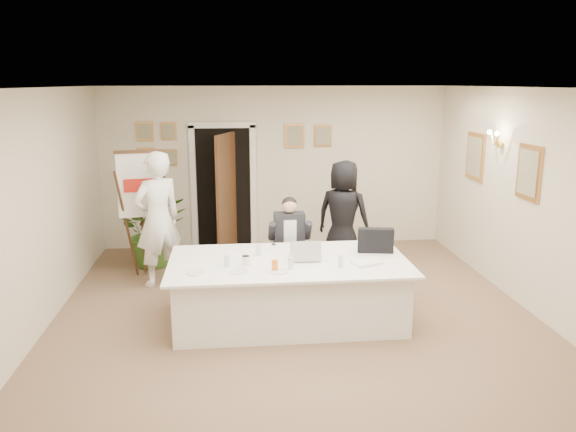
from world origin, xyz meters
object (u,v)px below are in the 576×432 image
at_px(steel_jug, 246,260).
at_px(laptop_bag, 376,240).
at_px(standing_man, 158,219).
at_px(potted_palm, 154,231).
at_px(oj_glass, 275,266).
at_px(conference_table, 289,290).
at_px(seated_man, 290,244).
at_px(paper_stack, 366,263).
at_px(flip_chart, 143,220).
at_px(standing_woman, 343,216).
at_px(laptop, 304,248).

bearing_deg(steel_jug, laptop_bag, 11.79).
xyz_separation_m(standing_man, steel_jug, (1.19, -1.58, -0.14)).
xyz_separation_m(potted_palm, oj_glass, (1.71, -2.74, 0.27)).
distance_m(conference_table, steel_jug, 0.69).
distance_m(seated_man, oj_glass, 1.48).
bearing_deg(paper_stack, flip_chart, 144.38).
bearing_deg(conference_table, potted_palm, 128.96).
bearing_deg(steel_jug, paper_stack, -4.17).
height_order(flip_chart, standing_man, standing_man).
bearing_deg(potted_palm, paper_stack, -42.71).
xyz_separation_m(conference_table, seated_man, (0.12, 1.05, 0.28)).
bearing_deg(paper_stack, laptop_bag, 63.69).
bearing_deg(standing_woman, laptop_bag, 122.75).
bearing_deg(oj_glass, potted_palm, 121.95).
height_order(standing_man, laptop, standing_man).
xyz_separation_m(conference_table, flip_chart, (-1.99, 1.84, 0.47)).
relative_size(paper_stack, oj_glass, 2.51).
xyz_separation_m(potted_palm, paper_stack, (2.80, -2.59, 0.22)).
distance_m(potted_palm, laptop, 3.15).
bearing_deg(seated_man, steel_jug, -110.51).
bearing_deg(potted_palm, steel_jug, -60.86).
height_order(potted_palm, steel_jug, potted_palm).
xyz_separation_m(potted_palm, laptop, (2.09, -2.33, 0.35)).
relative_size(laptop, laptop_bag, 0.87).
bearing_deg(paper_stack, oj_glass, -172.22).
xyz_separation_m(conference_table, paper_stack, (0.90, -0.23, 0.40)).
bearing_deg(conference_table, standing_woman, 60.81).
bearing_deg(laptop_bag, potted_palm, 153.97).
xyz_separation_m(conference_table, laptop_bag, (1.12, 0.21, 0.54)).
bearing_deg(steel_jug, flip_chart, 126.80).
bearing_deg(seated_man, standing_woman, 49.45).
height_order(seated_man, flip_chart, flip_chart).
distance_m(laptop, steel_jug, 0.73).
relative_size(conference_table, seated_man, 2.13).
bearing_deg(seated_man, paper_stack, -50.73).
relative_size(standing_woman, laptop, 4.49).
bearing_deg(conference_table, paper_stack, -14.52).
height_order(standing_man, steel_jug, standing_man).
bearing_deg(paper_stack, laptop, 159.81).
bearing_deg(standing_man, steel_jug, 93.64).
relative_size(seated_man, flip_chart, 0.72).
xyz_separation_m(seated_man, oj_glass, (-0.32, -1.43, 0.17)).
bearing_deg(standing_man, laptop, 109.78).
relative_size(potted_palm, oj_glass, 8.73).
height_order(oj_glass, steel_jug, oj_glass).
distance_m(potted_palm, laptop_bag, 3.72).
distance_m(potted_palm, paper_stack, 3.82).
xyz_separation_m(flip_chart, potted_palm, (0.09, 0.52, -0.30)).
bearing_deg(conference_table, laptop_bag, 10.75).
height_order(laptop, steel_jug, laptop).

